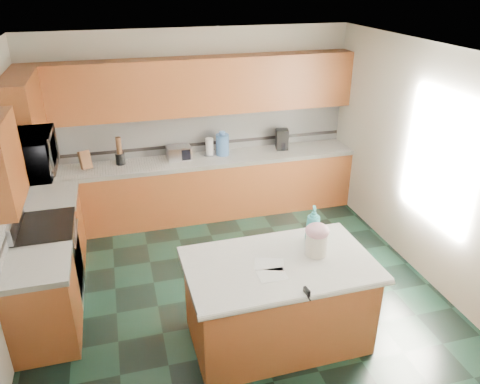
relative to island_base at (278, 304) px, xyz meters
name	(u,v)px	position (x,y,z in m)	size (l,w,h in m)	color
floor	(236,293)	(-0.22, 0.82, -0.43)	(4.60, 4.60, 0.00)	black
ceiling	(234,54)	(-0.22, 0.82, 2.27)	(4.60, 4.60, 0.00)	white
wall_back	(195,124)	(-0.22, 3.14, 0.92)	(4.60, 0.04, 2.70)	beige
wall_front	(333,343)	(-0.22, -1.50, 0.92)	(4.60, 0.04, 2.70)	beige
wall_right	(428,165)	(2.10, 0.82, 0.92)	(0.04, 4.60, 2.70)	beige
back_base_cab	(201,189)	(-0.22, 2.82, 0.00)	(4.60, 0.60, 0.86)	#56240B
back_countertop	(200,160)	(-0.22, 2.82, 0.46)	(4.60, 0.64, 0.06)	white
back_upper_cab	(195,86)	(-0.22, 2.95, 1.51)	(4.60, 0.33, 0.78)	#56240B
back_backsplash	(195,132)	(-0.22, 3.10, 0.81)	(4.60, 0.02, 0.63)	silver
back_accent_band	(196,144)	(-0.22, 3.10, 0.61)	(4.60, 0.01, 0.05)	black
left_base_cab_rear	(56,230)	(-2.22, 2.11, 0.00)	(0.60, 0.82, 0.86)	#56240B
left_counter_rear	(50,197)	(-2.22, 2.11, 0.46)	(0.64, 0.82, 0.06)	white
left_base_cab_front	(44,306)	(-2.22, 0.58, 0.00)	(0.60, 0.72, 0.86)	#56240B
left_counter_front	(35,267)	(-2.22, 0.58, 0.46)	(0.64, 0.72, 0.06)	white
left_backsplash	(8,201)	(-2.50, 1.37, 0.81)	(0.02, 2.30, 0.63)	silver
left_accent_band	(13,217)	(-2.50, 1.37, 0.61)	(0.01, 2.30, 0.05)	black
left_upper_cab_rear	(22,111)	(-2.35, 2.24, 1.51)	(0.33, 1.09, 0.78)	#56240B
range_body	(51,263)	(-2.22, 1.32, 0.01)	(0.60, 0.76, 0.88)	#B7B7BC
range_oven_door	(78,263)	(-1.93, 1.32, -0.03)	(0.02, 0.68, 0.55)	black
range_cooktop	(43,228)	(-2.22, 1.32, 0.47)	(0.62, 0.78, 0.04)	black
range_handle	(76,233)	(-1.90, 1.32, 0.35)	(0.02, 0.02, 0.66)	#B7B7BC
range_backguard	(15,221)	(-2.48, 1.32, 0.59)	(0.06, 0.76, 0.18)	#B7B7BC
microwave	(28,155)	(-2.22, 1.32, 1.30)	(0.73, 0.50, 0.41)	#B7B7BC
island_base	(278,304)	(0.00, 0.00, 0.00)	(1.67, 0.96, 0.86)	#56240B
island_top	(280,265)	(0.00, 0.00, 0.46)	(1.77, 1.06, 0.06)	white
island_bullnose	(301,299)	(0.00, -0.53, 0.46)	(0.06, 0.06, 1.77)	white
treat_jar	(316,244)	(0.38, 0.04, 0.60)	(0.21, 0.21, 0.22)	beige
treat_jar_lid	(317,231)	(0.38, 0.04, 0.74)	(0.23, 0.23, 0.14)	#E29FB4
treat_jar_knob	(318,226)	(0.38, 0.04, 0.79)	(0.03, 0.03, 0.07)	tan
treat_jar_knob_end_l	(314,227)	(0.34, 0.04, 0.79)	(0.04, 0.04, 0.04)	tan
treat_jar_knob_end_r	(321,226)	(0.42, 0.04, 0.79)	(0.04, 0.04, 0.04)	tan
soap_bottle_island	(313,224)	(0.44, 0.26, 0.69)	(0.15, 0.15, 0.39)	#36A9AE
paper_sheet_a	(272,275)	(-0.14, -0.18, 0.49)	(0.26, 0.19, 0.00)	white
paper_sheet_b	(269,264)	(-0.11, -0.01, 0.49)	(0.27, 0.20, 0.00)	white
clamp_body	(307,293)	(0.06, -0.51, 0.50)	(0.03, 0.09, 0.08)	black
clamp_handle	(309,298)	(0.06, -0.56, 0.48)	(0.01, 0.01, 0.06)	black
knife_block	(85,160)	(-1.80, 2.87, 0.62)	(0.14, 0.11, 0.25)	#472814
utensil_crock	(120,159)	(-1.33, 2.90, 0.57)	(0.13, 0.13, 0.16)	black
utensil_bundle	(119,145)	(-1.33, 2.90, 0.77)	(0.08, 0.08, 0.24)	#472814
toaster_oven	(179,153)	(-0.51, 2.87, 0.59)	(0.34, 0.23, 0.20)	#B7B7BC
toaster_oven_door	(180,155)	(-0.51, 2.76, 0.59)	(0.30, 0.01, 0.16)	black
paper_towel	(210,147)	(-0.05, 2.92, 0.62)	(0.12, 0.12, 0.26)	white
paper_towel_base	(210,155)	(-0.05, 2.92, 0.50)	(0.17, 0.17, 0.01)	#B7B7BC
water_jug	(222,145)	(0.14, 2.88, 0.65)	(0.19, 0.19, 0.31)	#426CA8
water_jug_neck	(222,133)	(0.14, 2.88, 0.83)	(0.09, 0.09, 0.04)	#426CA8
coffee_maker	(282,139)	(1.07, 2.90, 0.64)	(0.18, 0.20, 0.30)	black
coffee_carafe	(283,146)	(1.07, 2.85, 0.55)	(0.12, 0.12, 0.12)	black
soap_bottle_back	(285,142)	(1.11, 2.87, 0.61)	(0.11, 0.11, 0.23)	white
soap_back_cap	(285,133)	(1.11, 2.87, 0.74)	(0.02, 0.02, 0.03)	red
window_light_proxy	(440,160)	(2.07, 0.62, 1.07)	(0.02, 1.40, 1.10)	white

